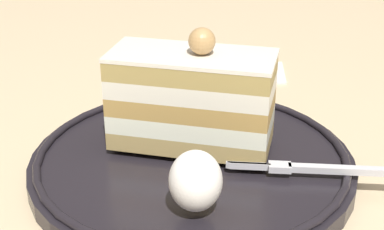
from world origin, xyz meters
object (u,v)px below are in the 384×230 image
dessert_plate (192,161)px  fork (311,169)px  cake_slice (192,98)px  whipped_cream_dollop (196,181)px  folded_napkin (231,70)px

dessert_plate → fork: 0.09m
cake_slice → whipped_cream_dollop: 0.09m
cake_slice → whipped_cream_dollop: cake_slice is taller
cake_slice → folded_napkin: bearing=-168.0°
dessert_plate → folded_napkin: 0.22m
whipped_cream_dollop → folded_napkin: bearing=-163.8°
fork → dessert_plate: bearing=-85.5°
dessert_plate → folded_napkin: (-0.21, -0.05, -0.01)m
cake_slice → whipped_cream_dollop: bearing=25.8°
cake_slice → folded_napkin: cake_slice is taller
dessert_plate → whipped_cream_dollop: (0.07, 0.03, 0.03)m
cake_slice → folded_napkin: size_ratio=1.11×
cake_slice → folded_napkin: 0.21m
fork → folded_napkin: fork is taller
dessert_plate → whipped_cream_dollop: bearing=26.0°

